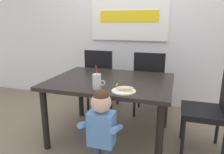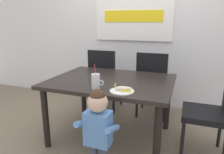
% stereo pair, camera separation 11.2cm
% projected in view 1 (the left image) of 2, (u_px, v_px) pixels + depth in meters
% --- Properties ---
extents(ground_plane, '(24.00, 24.00, 0.00)m').
position_uv_depth(ground_plane, '(111.00, 136.00, 2.56)').
color(ground_plane, '#7A6B56').
extents(back_wall, '(6.40, 0.17, 2.90)m').
position_uv_depth(back_wall, '(134.00, 16.00, 3.35)').
color(back_wall, silver).
rests_on(back_wall, ground).
extents(dining_table, '(1.37, 1.04, 0.73)m').
position_uv_depth(dining_table, '(111.00, 87.00, 2.39)').
color(dining_table, black).
rests_on(dining_table, ground).
extents(dining_chair_left, '(0.44, 0.44, 0.96)m').
position_uv_depth(dining_chair_left, '(101.00, 77.00, 3.22)').
color(dining_chair_left, black).
rests_on(dining_chair_left, ground).
extents(dining_chair_right, '(0.44, 0.45, 0.96)m').
position_uv_depth(dining_chair_right, '(149.00, 81.00, 3.00)').
color(dining_chair_right, black).
rests_on(dining_chair_right, ground).
extents(dining_chair_far, '(0.44, 0.44, 0.96)m').
position_uv_depth(dining_chair_far, '(213.00, 105.00, 2.13)').
color(dining_chair_far, black).
rests_on(dining_chair_far, ground).
extents(toddler_standing, '(0.33, 0.24, 0.84)m').
position_uv_depth(toddler_standing, '(101.00, 125.00, 1.75)').
color(toddler_standing, '#3F4760').
rests_on(toddler_standing, ground).
extents(milk_cup, '(0.13, 0.08, 0.25)m').
position_uv_depth(milk_cup, '(97.00, 82.00, 2.02)').
color(milk_cup, silver).
rests_on(milk_cup, dining_table).
extents(snack_plate, '(0.23, 0.23, 0.01)m').
position_uv_depth(snack_plate, '(124.00, 91.00, 1.96)').
color(snack_plate, white).
rests_on(snack_plate, dining_table).
extents(peeled_banana, '(0.18, 0.12, 0.07)m').
position_uv_depth(peeled_banana, '(125.00, 88.00, 1.96)').
color(peeled_banana, '#F4EAC6').
rests_on(peeled_banana, snack_plate).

